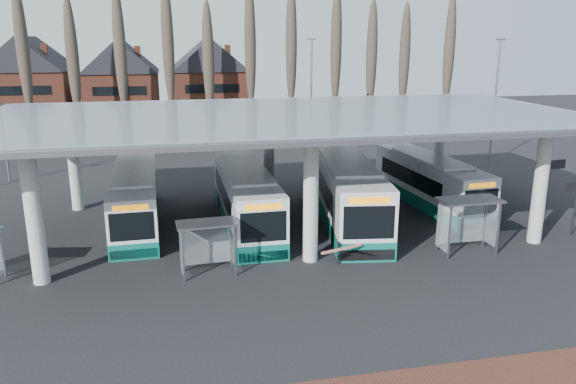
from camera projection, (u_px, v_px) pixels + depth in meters
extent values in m
plane|color=black|center=(324.00, 282.00, 24.42)|extent=(140.00, 140.00, 0.00)
cylinder|color=#B7B7B2|center=(34.00, 217.00, 23.56)|extent=(0.70, 0.70, 6.00)
cylinder|color=#B7B7B2|center=(74.00, 162.00, 33.92)|extent=(0.70, 0.70, 6.00)
cylinder|color=#B7B7B2|center=(311.00, 200.00, 25.97)|extent=(0.70, 0.70, 6.00)
cylinder|color=#B7B7B2|center=(269.00, 154.00, 36.34)|extent=(0.70, 0.70, 6.00)
cylinder|color=#B7B7B2|center=(540.00, 186.00, 28.39)|extent=(0.70, 0.70, 6.00)
cylinder|color=#B7B7B2|center=(440.00, 146.00, 38.76)|extent=(0.70, 0.70, 6.00)
cube|color=gray|center=(286.00, 114.00, 30.29)|extent=(32.00, 16.00, 0.12)
cube|color=silver|center=(286.00, 113.00, 30.27)|extent=(31.50, 15.50, 0.04)
cone|color=#473D33|center=(31.00, 72.00, 49.96)|extent=(0.36, 0.36, 14.50)
ellipsoid|color=#473D33|center=(29.00, 52.00, 49.50)|extent=(1.10, 1.10, 11.02)
cone|color=#473D33|center=(78.00, 72.00, 50.77)|extent=(0.36, 0.36, 14.50)
ellipsoid|color=#473D33|center=(76.00, 52.00, 50.30)|extent=(1.10, 1.10, 11.02)
cone|color=#473D33|center=(124.00, 71.00, 51.57)|extent=(0.36, 0.36, 14.50)
ellipsoid|color=#473D33|center=(123.00, 52.00, 51.11)|extent=(1.10, 1.10, 11.02)
cone|color=#473D33|center=(168.00, 71.00, 52.38)|extent=(0.36, 0.36, 14.50)
ellipsoid|color=#473D33|center=(167.00, 52.00, 51.91)|extent=(1.10, 1.10, 11.02)
cone|color=#473D33|center=(211.00, 70.00, 53.18)|extent=(0.36, 0.36, 14.50)
ellipsoid|color=#473D33|center=(211.00, 51.00, 52.72)|extent=(1.10, 1.10, 11.02)
cone|color=#473D33|center=(253.00, 70.00, 53.99)|extent=(0.36, 0.36, 14.50)
ellipsoid|color=#473D33|center=(253.00, 51.00, 53.52)|extent=(1.10, 1.10, 11.02)
cone|color=#473D33|center=(294.00, 69.00, 54.79)|extent=(0.36, 0.36, 14.50)
ellipsoid|color=#473D33|center=(294.00, 51.00, 54.33)|extent=(1.10, 1.10, 11.02)
cone|color=#473D33|center=(333.00, 69.00, 55.60)|extent=(0.36, 0.36, 14.50)
ellipsoid|color=#473D33|center=(333.00, 51.00, 55.13)|extent=(1.10, 1.10, 11.02)
cone|color=#473D33|center=(371.00, 68.00, 56.40)|extent=(0.36, 0.36, 14.50)
ellipsoid|color=#473D33|center=(372.00, 51.00, 55.94)|extent=(1.10, 1.10, 11.02)
cone|color=#473D33|center=(408.00, 68.00, 57.21)|extent=(0.36, 0.36, 14.50)
ellipsoid|color=#473D33|center=(409.00, 50.00, 56.75)|extent=(1.10, 1.10, 11.02)
cone|color=#473D33|center=(444.00, 67.00, 58.01)|extent=(0.36, 0.36, 14.50)
ellipsoid|color=#473D33|center=(446.00, 50.00, 57.55)|extent=(1.10, 1.10, 11.02)
cube|color=brown|center=(33.00, 102.00, 60.83)|extent=(8.00, 10.00, 7.00)
pyramid|color=black|center=(25.00, 35.00, 58.96)|extent=(8.30, 10.30, 3.50)
cube|color=brown|center=(124.00, 100.00, 62.74)|extent=(8.00, 10.00, 7.00)
pyramid|color=black|center=(119.00, 35.00, 60.87)|extent=(8.30, 10.30, 3.50)
cube|color=brown|center=(209.00, 98.00, 64.65)|extent=(8.00, 10.00, 7.00)
pyramid|color=black|center=(207.00, 35.00, 62.78)|extent=(8.30, 10.30, 3.50)
cylinder|color=slate|center=(1.00, 113.00, 40.19)|extent=(0.16, 0.16, 10.00)
cylinder|color=slate|center=(311.00, 100.00, 48.80)|extent=(0.16, 0.16, 10.00)
cube|color=slate|center=(312.00, 39.00, 47.44)|extent=(0.80, 0.15, 0.15)
cylinder|color=slate|center=(495.00, 104.00, 45.96)|extent=(0.16, 0.16, 10.00)
cube|color=slate|center=(501.00, 39.00, 44.60)|extent=(0.80, 0.15, 0.15)
cube|color=white|center=(135.00, 196.00, 31.50)|extent=(2.59, 11.11, 2.58)
cube|color=#0C6256|center=(137.00, 217.00, 31.83)|extent=(2.60, 11.13, 0.83)
cube|color=white|center=(133.00, 173.00, 31.14)|extent=(2.26, 6.68, 0.17)
cube|color=black|center=(135.00, 192.00, 31.91)|extent=(2.56, 8.01, 1.01)
cube|color=black|center=(132.00, 226.00, 26.32)|extent=(2.07, 0.10, 1.38)
cube|color=black|center=(137.00, 172.00, 36.65)|extent=(2.00, 0.10, 1.11)
cube|color=orange|center=(130.00, 208.00, 26.07)|extent=(1.65, 0.08, 0.28)
cube|color=black|center=(134.00, 254.00, 26.69)|extent=(2.23, 0.12, 0.46)
cylinder|color=black|center=(113.00, 239.00, 28.30)|extent=(0.28, 0.89, 0.88)
cylinder|color=black|center=(156.00, 236.00, 28.77)|extent=(0.28, 0.89, 0.88)
cylinder|color=black|center=(120.00, 202.00, 34.61)|extent=(0.28, 0.89, 0.88)
cylinder|color=black|center=(155.00, 200.00, 35.09)|extent=(0.28, 0.89, 0.88)
cube|color=white|center=(246.00, 195.00, 31.47)|extent=(2.50, 11.65, 2.72)
cube|color=#0C6256|center=(246.00, 217.00, 31.81)|extent=(2.52, 11.67, 0.87)
cube|color=white|center=(245.00, 170.00, 31.09)|extent=(2.24, 6.99, 0.17)
cube|color=black|center=(245.00, 191.00, 31.90)|extent=(2.53, 8.39, 1.07)
cube|color=black|center=(263.00, 227.00, 25.99)|extent=(2.18, 0.06, 1.46)
cube|color=black|center=(234.00, 170.00, 36.91)|extent=(2.10, 0.06, 1.16)
cube|color=orange|center=(263.00, 207.00, 25.73)|extent=(1.73, 0.05, 0.29)
cube|color=black|center=(264.00, 256.00, 26.38)|extent=(2.35, 0.08, 0.49)
cylinder|color=black|center=(235.00, 240.00, 28.11)|extent=(0.27, 0.93, 0.93)
cylinder|color=black|center=(278.00, 237.00, 28.56)|extent=(0.27, 0.93, 0.93)
cylinder|color=black|center=(221.00, 201.00, 34.78)|extent=(0.27, 0.93, 0.93)
cylinder|color=black|center=(256.00, 199.00, 35.23)|extent=(0.27, 0.93, 0.93)
cube|color=white|center=(347.00, 188.00, 32.19)|extent=(4.65, 13.16, 3.01)
cube|color=#0C6256|center=(346.00, 212.00, 32.58)|extent=(4.68, 13.19, 0.97)
cube|color=white|center=(347.00, 161.00, 31.78)|extent=(3.60, 8.02, 0.19)
cube|color=black|center=(345.00, 184.00, 32.68)|extent=(4.15, 9.60, 1.18)
cube|color=black|center=(369.00, 223.00, 25.99)|extent=(2.39, 0.43, 1.61)
cube|color=black|center=(332.00, 162.00, 38.35)|extent=(2.31, 0.41, 1.29)
cube|color=orange|center=(370.00, 200.00, 25.71)|extent=(1.90, 0.34, 0.32)
cube|color=black|center=(368.00, 255.00, 26.43)|extent=(2.59, 0.48, 0.54)
cylinder|color=black|center=(335.00, 236.00, 28.57)|extent=(0.45, 1.07, 1.03)
cylinder|color=black|center=(383.00, 235.00, 28.71)|extent=(0.45, 1.07, 1.03)
cylinder|color=black|center=(318.00, 194.00, 36.12)|extent=(0.45, 1.07, 1.03)
cylinder|color=black|center=(356.00, 194.00, 36.26)|extent=(0.45, 1.07, 1.03)
cube|color=white|center=(429.00, 179.00, 35.39)|extent=(3.04, 11.19, 2.58)
cube|color=#0C6256|center=(428.00, 198.00, 35.72)|extent=(3.06, 11.21, 0.83)
cube|color=white|center=(431.00, 158.00, 35.03)|extent=(2.53, 6.76, 0.17)
cube|color=black|center=(426.00, 176.00, 35.79)|extent=(2.88, 8.10, 1.01)
cube|color=black|center=(481.00, 202.00, 30.26)|extent=(2.07, 0.18, 1.38)
cube|color=black|center=(391.00, 160.00, 40.48)|extent=(2.00, 0.18, 1.11)
cube|color=orange|center=(482.00, 185.00, 30.02)|extent=(1.65, 0.15, 0.28)
cube|color=black|center=(478.00, 226.00, 30.64)|extent=(2.23, 0.21, 0.46)
cylinder|color=black|center=(442.00, 215.00, 32.19)|extent=(0.31, 0.90, 0.89)
cylinder|color=black|center=(474.00, 212.00, 32.74)|extent=(0.31, 0.90, 0.89)
cylinder|color=black|center=(390.00, 186.00, 38.43)|extent=(0.31, 0.90, 0.89)
cylinder|color=black|center=(418.00, 184.00, 38.99)|extent=(0.31, 0.90, 0.89)
cube|color=gray|center=(2.00, 253.00, 24.69)|extent=(0.08, 0.08, 2.25)
cube|color=gray|center=(183.00, 256.00, 24.15)|extent=(0.08, 0.08, 2.35)
cube|color=gray|center=(235.00, 251.00, 24.74)|extent=(0.08, 0.08, 2.35)
cube|color=gray|center=(181.00, 248.00, 25.11)|extent=(0.08, 0.08, 2.35)
cube|color=gray|center=(231.00, 243.00, 25.70)|extent=(0.08, 0.08, 2.35)
cube|color=gray|center=(207.00, 223.00, 24.60)|extent=(2.71, 1.48, 0.09)
cube|color=silver|center=(206.00, 244.00, 25.44)|extent=(2.26, 0.18, 1.88)
cube|color=silver|center=(181.00, 251.00, 24.61)|extent=(0.10, 1.04, 1.88)
cube|color=silver|center=(234.00, 246.00, 25.22)|extent=(0.10, 1.04, 1.88)
cube|color=gray|center=(449.00, 233.00, 26.54)|extent=(0.09, 0.09, 2.66)
cube|color=gray|center=(498.00, 229.00, 27.06)|extent=(0.09, 0.09, 2.66)
cube|color=gray|center=(438.00, 225.00, 27.65)|extent=(0.09, 0.09, 2.66)
cube|color=gray|center=(485.00, 222.00, 28.16)|extent=(0.09, 0.09, 2.66)
cube|color=gray|center=(470.00, 200.00, 26.98)|extent=(2.98, 1.49, 0.11)
cube|color=silver|center=(461.00, 222.00, 27.94)|extent=(2.55, 0.04, 2.13)
cube|color=silver|center=(443.00, 228.00, 27.07)|extent=(0.04, 1.17, 2.13)
cube|color=silver|center=(492.00, 224.00, 27.60)|extent=(0.04, 1.17, 2.13)
cylinder|color=black|center=(575.00, 209.00, 29.76)|extent=(0.09, 0.09, 2.98)
cylinder|color=black|center=(548.00, 187.00, 33.67)|extent=(0.10, 0.10, 3.16)
cube|color=black|center=(551.00, 165.00, 33.30)|extent=(2.17, 0.41, 0.54)
cube|color=black|center=(339.00, 253.00, 26.17)|extent=(0.08, 0.08, 1.11)
cube|color=red|center=(342.00, 249.00, 25.58)|extent=(2.14, 0.78, 0.10)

